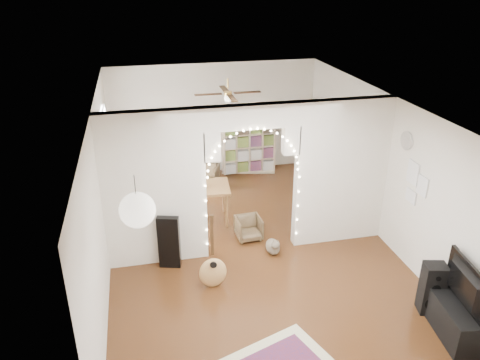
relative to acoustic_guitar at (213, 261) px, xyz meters
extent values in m
plane|color=black|center=(0.86, 0.97, -0.48)|extent=(7.50, 7.50, 0.00)
cube|color=white|center=(0.86, 0.97, 2.22)|extent=(5.00, 7.50, 0.02)
cube|color=silver|center=(0.86, 4.72, 0.87)|extent=(5.00, 0.02, 2.70)
cube|color=silver|center=(0.86, -2.78, 0.87)|extent=(5.00, 0.02, 2.70)
cube|color=silver|center=(-1.64, 0.97, 0.87)|extent=(0.02, 7.50, 2.70)
cube|color=silver|center=(3.36, 0.97, 0.87)|extent=(0.02, 7.50, 2.70)
cube|color=silver|center=(-0.79, 0.97, 0.87)|extent=(1.70, 0.20, 2.70)
cube|color=silver|center=(2.51, 0.97, 0.87)|extent=(1.70, 0.20, 2.70)
cube|color=silver|center=(0.86, 0.97, 2.02)|extent=(1.60, 0.20, 0.40)
cube|color=white|center=(-1.61, 2.77, 1.02)|extent=(0.04, 1.20, 1.40)
cylinder|color=white|center=(3.34, 0.37, 1.62)|extent=(0.03, 0.31, 0.31)
sphere|color=white|center=(-1.04, -1.43, 1.77)|extent=(0.40, 0.40, 0.40)
cube|color=black|center=(-0.62, 0.72, -0.01)|extent=(0.38, 0.22, 0.95)
ellipsoid|color=tan|center=(0.00, 0.00, -0.02)|extent=(0.46, 0.21, 0.53)
cube|color=#301D0D|center=(0.00, 0.00, 0.42)|extent=(0.05, 0.04, 0.61)
cube|color=#301D0D|center=(0.00, 0.00, 0.76)|extent=(0.07, 0.04, 0.13)
ellipsoid|color=brown|center=(1.21, 0.72, -0.35)|extent=(0.24, 0.38, 0.27)
sphere|color=brown|center=(1.21, 0.57, -0.21)|extent=(0.16, 0.16, 0.16)
cone|color=brown|center=(1.17, 0.57, -0.14)|extent=(0.05, 0.05, 0.06)
cone|color=brown|center=(1.24, 0.57, -0.14)|extent=(0.05, 0.05, 0.06)
cylinder|color=brown|center=(1.21, 0.93, -0.44)|extent=(0.04, 0.25, 0.08)
cube|color=black|center=(3.04, -1.28, -0.08)|extent=(0.37, 0.34, 0.81)
cylinder|color=black|center=(3.01, -1.41, -0.26)|extent=(0.23, 0.08, 0.23)
cylinder|color=black|center=(3.01, -1.41, 0.01)|extent=(0.13, 0.05, 0.13)
cylinder|color=black|center=(3.01, -1.41, 0.19)|extent=(0.07, 0.04, 0.07)
cube|color=black|center=(3.06, -1.79, -0.23)|extent=(0.54, 1.05, 0.50)
imported|color=black|center=(3.06, -1.79, 0.33)|extent=(0.30, 1.08, 0.62)
cube|color=beige|center=(1.66, 4.47, 0.19)|extent=(1.35, 0.61, 1.35)
cube|color=brown|center=(0.11, 2.22, 0.25)|extent=(1.27, 0.91, 0.05)
cylinder|color=brown|center=(-0.44, 1.95, -0.13)|extent=(0.05, 0.05, 0.70)
cylinder|color=brown|center=(0.59, 1.85, -0.13)|extent=(0.05, 0.05, 0.70)
cylinder|color=brown|center=(-0.38, 2.58, -0.13)|extent=(0.05, 0.05, 0.70)
cylinder|color=brown|center=(0.65, 2.48, -0.13)|extent=(0.05, 0.05, 0.70)
imported|color=white|center=(0.11, 2.22, 0.37)|extent=(0.20, 0.20, 0.19)
imported|color=brown|center=(0.45, 3.72, -0.21)|extent=(0.76, 0.77, 0.55)
imported|color=brown|center=(0.91, 1.32, -0.27)|extent=(0.49, 0.50, 0.43)
camera|label=1|loc=(-0.93, -6.11, 4.18)|focal=35.00mm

